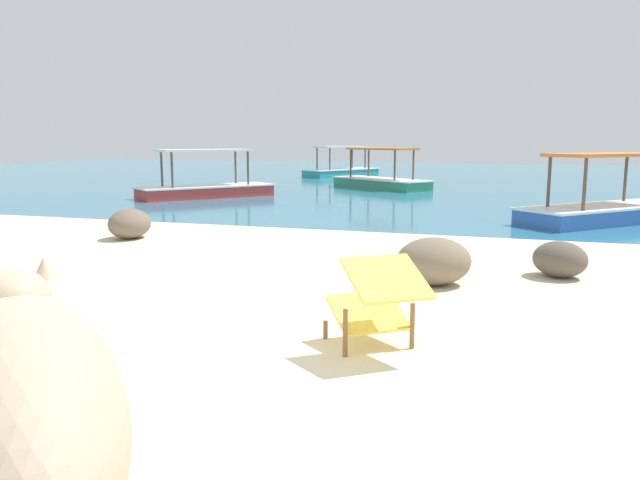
{
  "coord_description": "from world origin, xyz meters",
  "views": [
    {
      "loc": [
        2.05,
        -2.71,
        1.53
      ],
      "look_at": [
        0.2,
        3.0,
        0.55
      ],
      "focal_mm": 34.12,
      "sensor_mm": 36.0,
      "label": 1
    }
  ],
  "objects_px": {
    "deck_chair_far": "(377,298)",
    "cow": "(22,399)",
    "boat_red": "(206,187)",
    "boat_blue": "(605,208)",
    "boat_teal": "(341,170)",
    "boat_green": "(381,180)"
  },
  "relations": [
    {
      "from": "cow",
      "to": "boat_red",
      "type": "relative_size",
      "value": 0.46
    },
    {
      "from": "boat_blue",
      "to": "boat_green",
      "type": "bearing_deg",
      "value": 84.14
    },
    {
      "from": "boat_green",
      "to": "boat_blue",
      "type": "bearing_deg",
      "value": 167.05
    },
    {
      "from": "cow",
      "to": "deck_chair_far",
      "type": "bearing_deg",
      "value": -56.75
    },
    {
      "from": "cow",
      "to": "boat_teal",
      "type": "distance_m",
      "value": 24.55
    },
    {
      "from": "cow",
      "to": "boat_teal",
      "type": "height_order",
      "value": "boat_teal"
    },
    {
      "from": "boat_teal",
      "to": "boat_blue",
      "type": "relative_size",
      "value": 1.1
    },
    {
      "from": "deck_chair_far",
      "to": "cow",
      "type": "bearing_deg",
      "value": 132.63
    },
    {
      "from": "deck_chair_far",
      "to": "boat_teal",
      "type": "relative_size",
      "value": 0.25
    },
    {
      "from": "deck_chair_far",
      "to": "boat_green",
      "type": "xyz_separation_m",
      "value": [
        -3.26,
        15.12,
        -0.13
      ]
    },
    {
      "from": "deck_chair_far",
      "to": "boat_green",
      "type": "bearing_deg",
      "value": -24.68
    },
    {
      "from": "boat_blue",
      "to": "boat_red",
      "type": "distance_m",
      "value": 9.87
    },
    {
      "from": "deck_chair_far",
      "to": "boat_red",
      "type": "xyz_separation_m",
      "value": [
        -7.1,
        10.6,
        -0.13
      ]
    },
    {
      "from": "deck_chair_far",
      "to": "boat_teal",
      "type": "bearing_deg",
      "value": -20.28
    },
    {
      "from": "boat_teal",
      "to": "boat_red",
      "type": "bearing_deg",
      "value": -156.01
    },
    {
      "from": "deck_chair_far",
      "to": "boat_blue",
      "type": "distance_m",
      "value": 8.66
    },
    {
      "from": "deck_chair_far",
      "to": "boat_blue",
      "type": "xyz_separation_m",
      "value": [
        2.49,
        8.29,
        -0.13
      ]
    },
    {
      "from": "deck_chair_far",
      "to": "boat_teal",
      "type": "distance_m",
      "value": 22.04
    },
    {
      "from": "boat_teal",
      "to": "boat_red",
      "type": "xyz_separation_m",
      "value": [
        -0.8,
        -10.53,
        0.0
      ]
    },
    {
      "from": "boat_green",
      "to": "deck_chair_far",
      "type": "bearing_deg",
      "value": 139.09
    },
    {
      "from": "cow",
      "to": "boat_green",
      "type": "height_order",
      "value": "boat_green"
    },
    {
      "from": "boat_red",
      "to": "boat_blue",
      "type": "bearing_deg",
      "value": 114.72
    }
  ]
}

